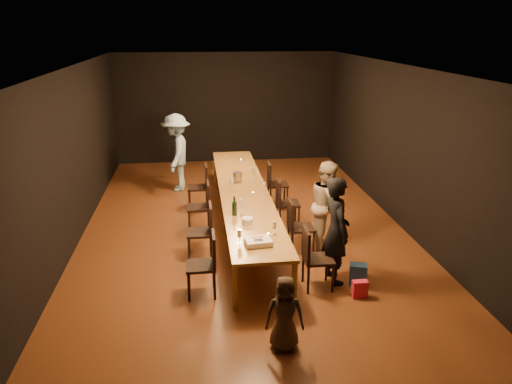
{
  "coord_description": "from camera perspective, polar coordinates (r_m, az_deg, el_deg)",
  "views": [
    {
      "loc": [
        -0.85,
        -8.8,
        3.69
      ],
      "look_at": [
        0.13,
        -0.86,
        1.0
      ],
      "focal_mm": 35.0,
      "sensor_mm": 36.0,
      "label": 1
    }
  ],
  "objects": [
    {
      "name": "ground",
      "position": [
        9.58,
        -1.39,
        -4.07
      ],
      "size": [
        10.0,
        10.0,
        0.0
      ],
      "primitive_type": "plane",
      "color": "#4F2A13",
      "rests_on": "ground"
    },
    {
      "name": "table",
      "position": [
        9.33,
        -1.42,
        -0.09
      ],
      "size": [
        0.9,
        6.0,
        0.75
      ],
      "color": "brown",
      "rests_on": "ground"
    },
    {
      "name": "chair_right_2",
      "position": [
        9.53,
        3.68,
        -1.24
      ],
      "size": [
        0.42,
        0.42,
        0.93
      ],
      "primitive_type": null,
      "rotation": [
        0.0,
        0.0,
        -1.57
      ],
      "color": "black",
      "rests_on": "ground"
    },
    {
      "name": "chair_left_3",
      "position": [
        10.51,
        -6.68,
        0.59
      ],
      "size": [
        0.42,
        0.42,
        0.93
      ],
      "primitive_type": null,
      "rotation": [
        0.0,
        0.0,
        1.57
      ],
      "color": "black",
      "rests_on": "ground"
    },
    {
      "name": "chair_right_0",
      "position": [
        7.37,
        7.13,
        -7.53
      ],
      "size": [
        0.42,
        0.42,
        0.93
      ],
      "primitive_type": null,
      "rotation": [
        0.0,
        0.0,
        -1.57
      ],
      "color": "black",
      "rests_on": "ground"
    },
    {
      "name": "chair_right_1",
      "position": [
        8.43,
        5.18,
        -3.99
      ],
      "size": [
        0.42,
        0.42,
        0.93
      ],
      "primitive_type": null,
      "rotation": [
        0.0,
        0.0,
        -1.57
      ],
      "color": "black",
      "rests_on": "ground"
    },
    {
      "name": "wineglass_1",
      "position": [
        7.35,
        2.09,
        -4.13
      ],
      "size": [
        0.06,
        0.06,
        0.21
      ],
      "primitive_type": null,
      "color": "beige",
      "rests_on": "table"
    },
    {
      "name": "woman_birthday",
      "position": [
        7.45,
        9.15,
        -4.33
      ],
      "size": [
        0.46,
        0.64,
        1.64
      ],
      "primitive_type": "imported",
      "rotation": [
        0.0,
        0.0,
        1.68
      ],
      "color": "black",
      "rests_on": "ground"
    },
    {
      "name": "birthday_cake",
      "position": [
        7.04,
        0.25,
        -5.72
      ],
      "size": [
        0.39,
        0.33,
        0.09
      ],
      "rotation": [
        0.0,
        0.0,
        0.12
      ],
      "color": "white",
      "rests_on": "table"
    },
    {
      "name": "child",
      "position": [
        6.03,
        3.3,
        -13.75
      ],
      "size": [
        0.49,
        0.36,
        0.94
      ],
      "primitive_type": "imported",
      "rotation": [
        0.0,
        0.0,
        -0.13
      ],
      "color": "#392C20",
      "rests_on": "ground"
    },
    {
      "name": "room_shell",
      "position": [
        8.99,
        -1.49,
        8.24
      ],
      "size": [
        6.04,
        10.04,
        3.02
      ],
      "color": "black",
      "rests_on": "ground"
    },
    {
      "name": "chair_left_0",
      "position": [
        7.17,
        -6.32,
        -8.28
      ],
      "size": [
        0.42,
        0.42,
        0.93
      ],
      "primitive_type": null,
      "rotation": [
        0.0,
        0.0,
        1.57
      ],
      "color": "black",
      "rests_on": "ground"
    },
    {
      "name": "tealight_mid",
      "position": [
        9.11,
        -0.34,
        -0.14
      ],
      "size": [
        0.05,
        0.05,
        0.03
      ],
      "primitive_type": "cylinder",
      "color": "#B2B7B2",
      "rests_on": "table"
    },
    {
      "name": "plate_stack",
      "position": [
        7.75,
        -0.98,
        -3.33
      ],
      "size": [
        0.23,
        0.23,
        0.1
      ],
      "primitive_type": "cylinder",
      "rotation": [
        0.0,
        0.0,
        -0.37
      ],
      "color": "white",
      "rests_on": "table"
    },
    {
      "name": "ice_bucket",
      "position": [
        9.82,
        -2.13,
        1.76
      ],
      "size": [
        0.23,
        0.23,
        0.2
      ],
      "primitive_type": "cylinder",
      "rotation": [
        0.0,
        0.0,
        0.36
      ],
      "color": "#A5A4A9",
      "rests_on": "table"
    },
    {
      "name": "gift_bag_blue",
      "position": [
        7.68,
        11.59,
        -9.2
      ],
      "size": [
        0.3,
        0.24,
        0.32
      ],
      "primitive_type": "cube",
      "rotation": [
        0.0,
        0.0,
        -0.32
      ],
      "color": "#2864B0",
      "rests_on": "ground"
    },
    {
      "name": "tealight_far",
      "position": [
        11.36,
        -1.74,
        3.66
      ],
      "size": [
        0.05,
        0.05,
        0.03
      ],
      "primitive_type": "cylinder",
      "color": "#B2B7B2",
      "rests_on": "table"
    },
    {
      "name": "wineglass_5",
      "position": [
        10.08,
        -0.34,
        2.24
      ],
      "size": [
        0.06,
        0.06,
        0.21
      ],
      "primitive_type": null,
      "color": "silver",
      "rests_on": "table"
    },
    {
      "name": "wineglass_4",
      "position": [
        9.38,
        -2.78,
        0.96
      ],
      "size": [
        0.06,
        0.06,
        0.21
      ],
      "primitive_type": null,
      "color": "silver",
      "rests_on": "table"
    },
    {
      "name": "chair_left_1",
      "position": [
        8.26,
        -6.47,
        -4.53
      ],
      "size": [
        0.42,
        0.42,
        0.93
      ],
      "primitive_type": null,
      "rotation": [
        0.0,
        0.0,
        1.57
      ],
      "color": "black",
      "rests_on": "ground"
    },
    {
      "name": "chair_right_3",
      "position": [
        10.65,
        2.5,
        0.94
      ],
      "size": [
        0.42,
        0.42,
        0.93
      ],
      "primitive_type": null,
      "rotation": [
        0.0,
        0.0,
        -1.57
      ],
      "color": "black",
      "rests_on": "ground"
    },
    {
      "name": "wineglass_0",
      "position": [
        7.07,
        -1.91,
        -5.08
      ],
      "size": [
        0.06,
        0.06,
        0.21
      ],
      "primitive_type": null,
      "color": "beige",
      "rests_on": "table"
    },
    {
      "name": "tealight_near",
      "position": [
        7.35,
        1.4,
        -4.88
      ],
      "size": [
        0.05,
        0.05,
        0.03
      ],
      "primitive_type": "cylinder",
      "color": "#B2B7B2",
      "rests_on": "table"
    },
    {
      "name": "wineglass_2",
      "position": [
        8.27,
        -1.69,
        -1.49
      ],
      "size": [
        0.06,
        0.06,
        0.21
      ],
      "primitive_type": null,
      "color": "silver",
      "rests_on": "table"
    },
    {
      "name": "chair_left_2",
      "position": [
        9.37,
        -6.59,
        -1.67
      ],
      "size": [
        0.42,
        0.42,
        0.93
      ],
      "primitive_type": null,
      "rotation": [
        0.0,
        0.0,
        1.57
      ],
      "color": "black",
      "rests_on": "ground"
    },
    {
      "name": "champagne_bottle",
      "position": [
        8.07,
        -2.47,
        -1.51
      ],
      "size": [
        0.09,
        0.09,
        0.34
      ],
      "primitive_type": null,
      "rotation": [
        0.0,
        0.0,
        0.06
      ],
      "color": "black",
      "rests_on": "table"
    },
    {
      "name": "man_blue",
      "position": [
        11.66,
        -9.07,
        4.48
      ],
      "size": [
        0.77,
        1.21,
        1.79
      ],
      "primitive_type": "imported",
      "rotation": [
        0.0,
        0.0,
        -1.66
      ],
      "color": "#87B2D1",
      "rests_on": "ground"
    },
    {
      "name": "gift_bag_red",
      "position": [
        7.36,
        11.77,
        -10.8
      ],
      "size": [
        0.22,
        0.12,
        0.25
      ],
      "primitive_type": "cube",
      "rotation": [
        0.0,
        0.0,
        -0.02
      ],
      "color": "#DE2147",
      "rests_on": "ground"
    },
    {
      "name": "woman_tan",
      "position": [
        8.61,
        8.19,
        -1.46
      ],
      "size": [
        0.71,
        0.84,
        1.53
      ],
      "primitive_type": "imported",
      "rotation": [
        0.0,
        0.0,
        1.39
      ],
      "color": "#C0AC90",
      "rests_on": "ground"
    },
    {
      "name": "wineglass_3",
      "position": [
        9.15,
        0.97,
        0.52
      ],
      "size": [
        0.06,
        0.06,
        0.21
      ],
      "primitive_type": null,
      "color": "beige",
      "rests_on": "table"
    }
  ]
}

